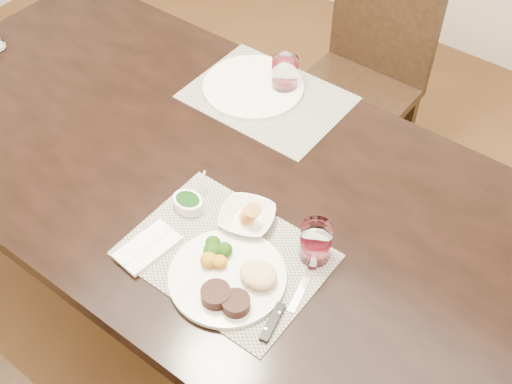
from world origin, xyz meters
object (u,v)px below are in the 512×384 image
Objects in this scene: dinner_plate at (231,278)px; far_plate at (253,87)px; chair_far at (365,70)px; wine_glass_near at (316,243)px; cracker_bowl at (247,217)px; steak_knife at (280,314)px.

far_plate is at bearing 146.38° from dinner_plate.
chair_far is 1.25m from dinner_plate.
chair_far reaches higher than wine_glass_near.
dinner_plate is 0.71m from far_plate.
chair_far is at bearing 102.64° from cracker_bowl.
steak_knife is at bearing 21.98° from dinner_plate.
wine_glass_near reaches higher than cracker_bowl.
cracker_bowl is (0.23, -1.02, 0.27)m from chair_far.
chair_far is 0.65m from far_plate.
steak_knife is at bearing -80.62° from wine_glass_near.
chair_far is 3.76× the size of steak_knife.
chair_far is at bearing 82.34° from far_plate.
wine_glass_near is 0.65m from far_plate.
steak_knife is (0.14, -0.00, -0.01)m from dinner_plate.
far_plate is at bearing 140.27° from wine_glass_near.
dinner_plate is at bearing -64.19° from cracker_bowl.
wine_glass_near is (0.11, 0.18, 0.03)m from dinner_plate.
far_plate is (-0.39, 0.59, -0.01)m from dinner_plate.
wine_glass_near is at bearing 4.74° from cracker_bowl.
steak_knife is (0.45, -1.19, 0.26)m from chair_far.
cracker_bowl reaches higher than dinner_plate.
dinner_plate is at bearing -75.42° from chair_far.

